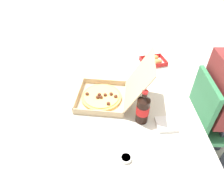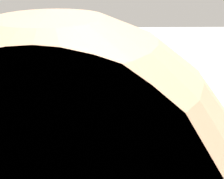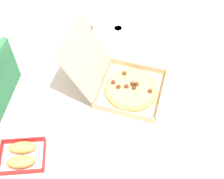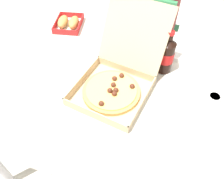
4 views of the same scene
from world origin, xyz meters
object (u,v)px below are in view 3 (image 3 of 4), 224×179
Objects in this scene: bread_side_box at (22,155)px; cola_bottle at (91,47)px; dipping_sauce_cup at (118,29)px; napkin_pile at (69,50)px; pizza_box_open at (123,84)px.

cola_bottle is (0.61, -0.18, 0.07)m from bread_side_box.
bread_side_box is 0.91m from dipping_sauce_cup.
napkin_pile is (0.04, 0.13, -0.08)m from cola_bottle.
pizza_box_open is 0.27m from cola_bottle.
bread_side_box is (-0.43, 0.37, -0.02)m from pizza_box_open.
pizza_box_open is 0.57m from bread_side_box.
cola_bottle is at bearing 46.44° from pizza_box_open.
napkin_pile is at bearing -4.15° from bread_side_box.
pizza_box_open reaches higher than bread_side_box.
bread_side_box is 0.64m from cola_bottle.
pizza_box_open reaches higher than dipping_sauce_cup.
dipping_sauce_cup is at bearing -49.95° from napkin_pile.
bread_side_box is at bearing 175.85° from napkin_pile.
napkin_pile is 0.32m from dipping_sauce_cup.
bread_side_box is 0.66m from napkin_pile.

